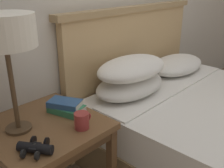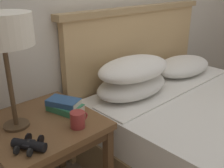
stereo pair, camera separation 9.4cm
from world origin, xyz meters
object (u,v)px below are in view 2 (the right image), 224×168
object	(u,v)px
binoculars_pair	(29,145)
nightstand	(42,134)
coffee_mug	(78,120)
bed	(220,133)
book_stacked_on_top	(63,102)
book_on_nightstand	(65,108)
table_lamp	(2,33)

from	to	relation	value
binoculars_pair	nightstand	bearing A→B (deg)	49.35
coffee_mug	bed	bearing A→B (deg)	-20.88
binoculars_pair	coffee_mug	bearing A→B (deg)	0.67
bed	coffee_mug	xyz separation A→B (m)	(-0.94, 0.36, 0.33)
nightstand	binoculars_pair	distance (m)	0.26
binoculars_pair	book_stacked_on_top	bearing A→B (deg)	32.55
coffee_mug	book_on_nightstand	bearing A→B (deg)	75.06
book_on_nightstand	book_stacked_on_top	bearing A→B (deg)	122.23
book_stacked_on_top	binoculars_pair	xyz separation A→B (m)	(-0.32, -0.20, -0.03)
bed	book_stacked_on_top	distance (m)	1.11
table_lamp	coffee_mug	size ratio (longest dim) A/B	5.58
table_lamp	book_on_nightstand	size ratio (longest dim) A/B	2.64
table_lamp	book_stacked_on_top	size ratio (longest dim) A/B	2.72
nightstand	binoculars_pair	bearing A→B (deg)	-130.65
nightstand	book_stacked_on_top	distance (m)	0.21
book_stacked_on_top	coffee_mug	size ratio (longest dim) A/B	2.05
book_on_nightstand	coffee_mug	distance (m)	0.20
book_on_nightstand	binoculars_pair	xyz separation A→B (m)	(-0.32, -0.20, 0.00)
book_stacked_on_top	book_on_nightstand	bearing A→B (deg)	-57.77
nightstand	book_stacked_on_top	bearing A→B (deg)	7.95
book_on_nightstand	bed	bearing A→B (deg)	-31.92
binoculars_pair	coffee_mug	distance (m)	0.27
bed	table_lamp	size ratio (longest dim) A/B	3.15
coffee_mug	nightstand	bearing A→B (deg)	123.15
table_lamp	coffee_mug	world-z (taller)	table_lamp
table_lamp	coffee_mug	xyz separation A→B (m)	(0.23, -0.22, -0.44)
bed	book_stacked_on_top	xyz separation A→B (m)	(-0.89, 0.56, 0.34)
table_lamp	nightstand	bearing A→B (deg)	-22.47
book_stacked_on_top	coffee_mug	world-z (taller)	coffee_mug
coffee_mug	table_lamp	bearing A→B (deg)	135.50
nightstand	table_lamp	xyz separation A→B (m)	(-0.11, 0.05, 0.57)
bed	coffee_mug	world-z (taller)	bed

